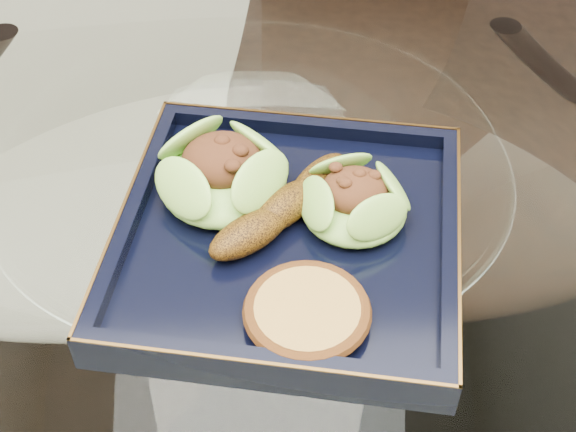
{
  "coord_description": "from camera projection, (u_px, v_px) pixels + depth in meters",
  "views": [
    {
      "loc": [
        0.02,
        -0.49,
        1.25
      ],
      "look_at": [
        0.03,
        -0.06,
        0.8
      ],
      "focal_mm": 50.0,
      "sensor_mm": 36.0,
      "label": 1
    }
  ],
  "objects": [
    {
      "name": "dining_table",
      "position": [
        258.0,
        318.0,
        0.81
      ],
      "size": [
        1.13,
        1.13,
        0.77
      ],
      "color": "white",
      "rests_on": "ground"
    },
    {
      "name": "dining_chair",
      "position": [
        421.0,
        100.0,
        1.06
      ],
      "size": [
        0.51,
        0.51,
        1.07
      ],
      "rotation": [
        0.0,
        0.0,
        -0.09
      ],
      "color": "black",
      "rests_on": "ground"
    },
    {
      "name": "navy_plate",
      "position": [
        288.0,
        242.0,
        0.65
      ],
      "size": [
        0.31,
        0.31,
        0.02
      ],
      "primitive_type": "cube",
      "rotation": [
        0.0,
        0.0,
        -0.17
      ],
      "color": "black",
      "rests_on": "dining_table"
    },
    {
      "name": "lettuce_wrap_left",
      "position": [
        223.0,
        176.0,
        0.66
      ],
      "size": [
        0.14,
        0.14,
        0.04
      ],
      "primitive_type": "ellipsoid",
      "rotation": [
        0.0,
        0.0,
        0.38
      ],
      "color": "#62A12E",
      "rests_on": "navy_plate"
    },
    {
      "name": "lettuce_wrap_right",
      "position": [
        354.0,
        204.0,
        0.64
      ],
      "size": [
        0.09,
        0.09,
        0.03
      ],
      "primitive_type": "ellipsoid",
      "rotation": [
        0.0,
        0.0,
        -0.06
      ],
      "color": "#5BA830",
      "rests_on": "navy_plate"
    },
    {
      "name": "roasted_plantain",
      "position": [
        285.0,
        206.0,
        0.64
      ],
      "size": [
        0.13,
        0.13,
        0.03
      ],
      "primitive_type": "ellipsoid",
      "rotation": [
        0.0,
        0.0,
        0.8
      ],
      "color": "#5F390A",
      "rests_on": "navy_plate"
    },
    {
      "name": "crumb_patty",
      "position": [
        307.0,
        313.0,
        0.58
      ],
      "size": [
        0.09,
        0.09,
        0.02
      ],
      "primitive_type": "cylinder",
      "rotation": [
        0.0,
        0.0,
        0.07
      ],
      "color": "gold",
      "rests_on": "navy_plate"
    }
  ]
}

